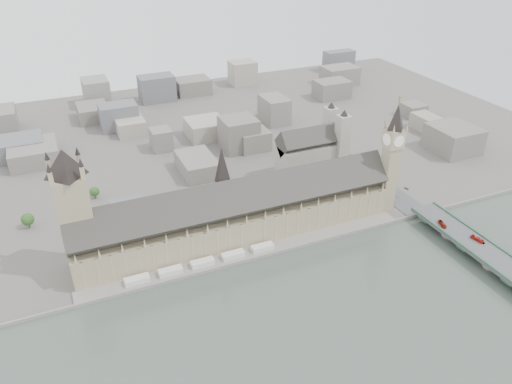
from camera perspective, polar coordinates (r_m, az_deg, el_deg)
name	(u,v)px	position (r m, az deg, el deg)	size (l,w,h in m)	color
ground	(247,250)	(403.57, -0.98, -6.59)	(900.00, 900.00, 0.00)	#595651
embankment_wall	(255,258)	(391.60, -0.13, -7.61)	(600.00, 1.50, 3.00)	slate
river_terrace	(251,254)	(397.41, -0.56, -7.06)	(270.00, 15.00, 2.00)	slate
terrace_tents	(203,263)	(385.37, -6.13, -8.05)	(118.00, 7.00, 4.00)	silver
palace_of_westminster	(238,214)	(405.95, -2.08, -2.49)	(265.00, 40.73, 55.44)	gray
elizabeth_tower	(392,151)	(443.42, 15.27, 4.54)	(17.00, 17.00, 107.50)	gray
victoria_tower	(73,207)	(374.94, -20.15, -1.63)	(30.00, 30.00, 100.00)	gray
central_tower	(222,174)	(390.56, -3.88, 2.03)	(13.00, 13.00, 48.00)	gray
westminster_bridge	(484,256)	(426.36, 24.65, -6.67)	(25.00, 325.00, 10.25)	#474749
westminster_abbey	(312,152)	(507.46, 6.45, 4.58)	(68.00, 36.00, 64.00)	#99968A
city_skyline_inland	(167,123)	(601.40, -10.13, 7.77)	(720.00, 360.00, 38.00)	gray
park_trees	(211,208)	(443.50, -5.18, -1.88)	(110.00, 30.00, 15.00)	#1E4217
red_bus_north	(442,224)	(440.64, 20.51, -3.45)	(2.46, 10.53, 2.93)	maroon
red_bus_south	(477,239)	(432.07, 23.94, -4.92)	(2.51, 10.71, 2.98)	red
car_silver	(482,242)	(431.15, 24.40, -5.22)	(1.62, 4.64, 1.53)	gray
car_approach	(407,189)	(486.64, 16.85, 0.38)	(1.94, 4.78, 1.39)	gray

